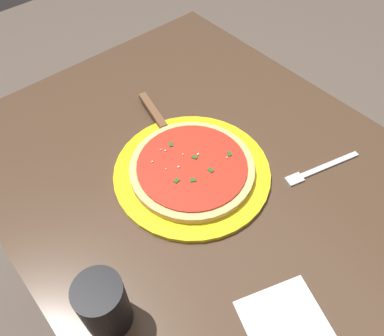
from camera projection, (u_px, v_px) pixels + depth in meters
The scene contains 8 objects.
ground_plane at pixel (208, 309), 1.42m from camera, with size 5.00×5.00×0.00m, color brown.
restaurant_table at pixel (217, 218), 0.92m from camera, with size 1.13×0.82×0.77m.
serving_plate at pixel (192, 172), 0.83m from camera, with size 0.33×0.33×0.01m, color yellow.
pizza at pixel (192, 168), 0.82m from camera, with size 0.26×0.26×0.02m.
pizza_server at pixel (160, 122), 0.91m from camera, with size 0.22×0.09×0.01m.
cup_tall_drink at pixel (104, 305), 0.59m from camera, with size 0.08×0.08×0.12m, color black.
napkin_folded_right at pixel (284, 321), 0.64m from camera, with size 0.12×0.13×0.00m, color white.
fork at pixel (319, 169), 0.84m from camera, with size 0.07×0.18×0.00m.
Camera 1 is at (-0.33, 0.36, 1.43)m, focal length 36.12 mm.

